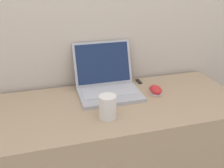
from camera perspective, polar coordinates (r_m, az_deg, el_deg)
desk at (r=1.54m, az=-0.13°, el=-16.04°), size 1.37×0.55×0.71m
laptop at (r=1.44m, az=-1.05°, el=0.46°), size 0.33×0.32×0.25m
drink_cup at (r=1.20m, az=-0.95°, el=-4.92°), size 0.08×0.08×0.11m
computer_mouse at (r=1.46m, az=9.48°, el=-1.28°), size 0.07×0.09×0.04m
usb_stick at (r=1.59m, az=5.84°, el=0.55°), size 0.02×0.06×0.01m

